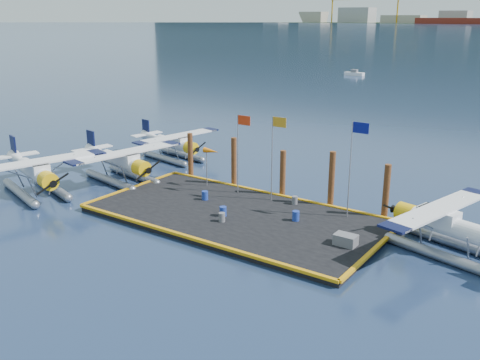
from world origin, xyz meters
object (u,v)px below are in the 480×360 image
object	(u,v)px
piling_3	(331,181)
crate	(346,240)
windsock	(211,152)
drum_3	(223,211)
drum_5	(295,200)
piling_0	(190,156)
drum_0	(205,195)
flagpole_blue	(354,156)
drum_2	(296,216)
seaplane_d	(444,227)
seaplane_c	(175,145)
flagpole_yellow	(275,146)
drum_1	(222,217)
flagpole_red	(240,142)
piling_2	(283,175)
seaplane_b	(124,164)
piling_1	(234,163)
piling_4	(386,193)
seaplane_a	(36,175)

from	to	relation	value
piling_3	crate	bearing A→B (deg)	-57.27
windsock	drum_3	bearing A→B (deg)	-45.56
drum_5	piling_0	distance (m)	11.04
drum_0	flagpole_blue	bearing A→B (deg)	15.16
drum_2	piling_0	xyz separation A→B (m)	(-12.52, 4.22, 1.27)
seaplane_d	seaplane_c	bearing A→B (deg)	90.27
seaplane_d	flagpole_blue	size ratio (longest dim) A/B	1.55
crate	flagpole_blue	xyz separation A→B (m)	(-1.65, 4.38, 3.96)
seaplane_d	flagpole_yellow	world-z (taller)	flagpole_yellow
crate	piling_3	bearing A→B (deg)	122.73
drum_1	flagpole_blue	size ratio (longest dim) A/B	0.09
flagpole_red	seaplane_c	bearing A→B (deg)	154.00
seaplane_c	drum_2	world-z (taller)	seaplane_c
drum_0	piling_2	distance (m)	6.04
seaplane_b	piling_3	bearing A→B (deg)	113.55
drum_3	flagpole_blue	xyz separation A→B (m)	(7.13, 4.68, 3.95)
drum_1	piling_0	xyz separation A→B (m)	(-8.61, 7.14, 1.30)
seaplane_b	drum_0	bearing A→B (deg)	97.55
piling_1	flagpole_yellow	bearing A→B (deg)	-18.79
drum_2	piling_2	world-z (taller)	piling_2
flagpole_blue	piling_1	xyz separation A→B (m)	(-10.70, 1.60, -2.59)
drum_3	drum_5	world-z (taller)	drum_3
piling_4	seaplane_a	bearing A→B (deg)	-157.26
drum_2	piling_2	xyz separation A→B (m)	(-3.52, 4.22, 1.17)
drum_2	piling_3	world-z (taller)	piling_3
drum_3	piling_1	distance (m)	7.35
seaplane_c	piling_1	world-z (taller)	piling_1
seaplane_d	crate	xyz separation A→B (m)	(-4.72, -3.15, -0.83)
drum_2	seaplane_d	bearing A→B (deg)	8.80
drum_1	drum_3	size ratio (longest dim) A/B	0.91
crate	piling_2	distance (m)	9.93
piling_0	drum_0	bearing A→B (deg)	-41.20
seaplane_a	flagpole_yellow	xyz separation A→B (m)	(16.21, 8.46, 2.86)
drum_2	drum_5	bearing A→B (deg)	120.56
flagpole_red	windsock	world-z (taller)	flagpole_red
drum_1	crate	xyz separation A→B (m)	(8.24, 1.16, 0.03)
crate	windsock	size ratio (longest dim) A/B	0.42
seaplane_c	piling_3	xyz separation A→B (m)	(18.25, -3.99, 0.70)
drum_1	windsock	bearing A→B (deg)	132.81
drum_5	piling_3	distance (m)	2.95
flagpole_red	seaplane_b	bearing A→B (deg)	-167.40
piling_2	seaplane_d	bearing A→B (deg)	-12.67
drum_0	crate	size ratio (longest dim) A/B	0.50
seaplane_a	drum_0	world-z (taller)	seaplane_a
seaplane_b	piling_2	world-z (taller)	piling_2
seaplane_a	seaplane_b	size ratio (longest dim) A/B	1.03
windsock	crate	bearing A→B (deg)	-18.13
seaplane_d	piling_2	distance (m)	12.88
drum_3	drum_1	bearing A→B (deg)	-57.80
flagpole_blue	drum_1	bearing A→B (deg)	-139.95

